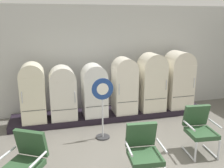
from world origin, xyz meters
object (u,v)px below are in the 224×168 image
(refrigerator_3, at_px, (125,84))
(sign_stand, at_px, (103,109))
(refrigerator_5, at_px, (178,78))
(refrigerator_0, at_px, (33,91))
(refrigerator_2, at_px, (94,89))
(refrigerator_1, at_px, (63,91))
(refrigerator_4, at_px, (152,80))
(armchair_right, at_px, (200,127))
(armchair_left, at_px, (26,159))
(armchair_center, at_px, (143,150))

(refrigerator_3, relative_size, sign_stand, 1.07)
(refrigerator_3, relative_size, refrigerator_5, 0.93)
(refrigerator_0, height_order, sign_stand, refrigerator_0)
(refrigerator_5, bearing_deg, refrigerator_2, -179.26)
(refrigerator_0, bearing_deg, sign_stand, -35.52)
(refrigerator_1, xyz_separation_m, refrigerator_4, (2.45, 0.00, 0.14))
(armchair_right, relative_size, sign_stand, 0.68)
(refrigerator_0, xyz_separation_m, refrigerator_3, (2.37, -0.02, 0.02))
(refrigerator_5, xyz_separation_m, sign_stand, (-2.49, -1.11, -0.30))
(refrigerator_5, height_order, armchair_left, refrigerator_5)
(refrigerator_1, bearing_deg, armchair_right, -40.26)
(sign_stand, bearing_deg, refrigerator_1, 126.52)
(refrigerator_0, distance_m, refrigerator_3, 2.37)
(sign_stand, bearing_deg, refrigerator_3, 51.47)
(refrigerator_0, relative_size, refrigerator_5, 0.91)
(refrigerator_1, distance_m, armchair_center, 2.94)
(refrigerator_3, bearing_deg, refrigerator_1, 179.51)
(refrigerator_5, bearing_deg, armchair_right, -108.37)
(refrigerator_1, xyz_separation_m, refrigerator_2, (0.82, 0.01, 0.01))
(refrigerator_1, height_order, sign_stand, refrigerator_1)
(sign_stand, bearing_deg, refrigerator_4, 33.19)
(armchair_right, xyz_separation_m, armchair_center, (-1.42, -0.53, 0.00))
(refrigerator_2, bearing_deg, refrigerator_3, -1.39)
(refrigerator_1, distance_m, sign_stand, 1.35)
(refrigerator_3, relative_size, refrigerator_4, 0.95)
(refrigerator_3, height_order, armchair_center, refrigerator_3)
(refrigerator_2, relative_size, refrigerator_3, 0.90)
(refrigerator_0, xyz_separation_m, refrigerator_4, (3.17, -0.01, 0.07))
(armchair_right, bearing_deg, refrigerator_5, 71.63)
(refrigerator_0, distance_m, refrigerator_1, 0.73)
(refrigerator_0, relative_size, sign_stand, 1.04)
(refrigerator_1, distance_m, refrigerator_2, 0.82)
(refrigerator_4, xyz_separation_m, sign_stand, (-1.65, -1.08, -0.29))
(refrigerator_0, height_order, refrigerator_5, refrigerator_5)
(refrigerator_2, xyz_separation_m, refrigerator_5, (2.47, 0.03, 0.14))
(armchair_left, xyz_separation_m, armchair_center, (1.88, -0.19, 0.00))
(refrigerator_0, bearing_deg, refrigerator_3, -0.58)
(refrigerator_4, distance_m, armchair_right, 2.22)
(armchair_right, bearing_deg, armchair_center, -159.56)
(refrigerator_2, height_order, sign_stand, refrigerator_2)
(refrigerator_1, distance_m, armchair_right, 3.36)
(refrigerator_0, height_order, armchair_center, refrigerator_0)
(refrigerator_1, relative_size, armchair_left, 1.41)
(refrigerator_3, relative_size, armchair_left, 1.57)
(refrigerator_1, height_order, refrigerator_4, refrigerator_4)
(refrigerator_4, relative_size, sign_stand, 1.13)
(refrigerator_4, relative_size, armchair_right, 1.66)
(refrigerator_1, height_order, refrigerator_2, refrigerator_2)
(armchair_center, bearing_deg, sign_stand, 101.75)
(refrigerator_1, xyz_separation_m, armchair_center, (1.13, -2.69, -0.33))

